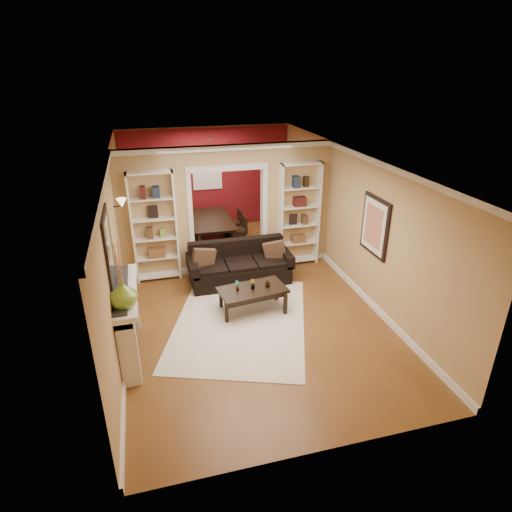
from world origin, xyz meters
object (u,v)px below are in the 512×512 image
object	(u,v)px
coffee_table	(253,300)
bookshelf_left	(154,228)
fireplace	(130,322)
bookshelf_right	(299,215)
dining_table	(213,231)
sofa	(240,263)

from	to	relation	value
coffee_table	bookshelf_left	world-z (taller)	bookshelf_left
fireplace	bookshelf_right	bearing A→B (deg)	34.80
bookshelf_right	bookshelf_left	bearing A→B (deg)	180.00
fireplace	dining_table	world-z (taller)	fireplace
coffee_table	bookshelf_left	distance (m)	2.55
bookshelf_left	fireplace	distance (m)	2.65
coffee_table	fireplace	size ratio (longest dim) A/B	0.71
fireplace	dining_table	bearing A→B (deg)	64.69
bookshelf_right	fireplace	size ratio (longest dim) A/B	1.35
bookshelf_left	bookshelf_right	bearing A→B (deg)	0.00
coffee_table	bookshelf_left	xyz separation A→B (m)	(-1.59, 1.77, 0.92)
dining_table	sofa	bearing A→B (deg)	-175.43
bookshelf_left	coffee_table	bearing A→B (deg)	-48.06
bookshelf_right	dining_table	size ratio (longest dim) A/B	1.26
coffee_table	sofa	bearing A→B (deg)	79.95
sofa	fireplace	world-z (taller)	fireplace
sofa	dining_table	world-z (taller)	sofa
coffee_table	bookshelf_right	world-z (taller)	bookshelf_right
bookshelf_left	dining_table	distance (m)	2.36
dining_table	fireplace	bearing A→B (deg)	154.69
sofa	coffee_table	size ratio (longest dim) A/B	1.75
coffee_table	bookshelf_right	distance (m)	2.50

